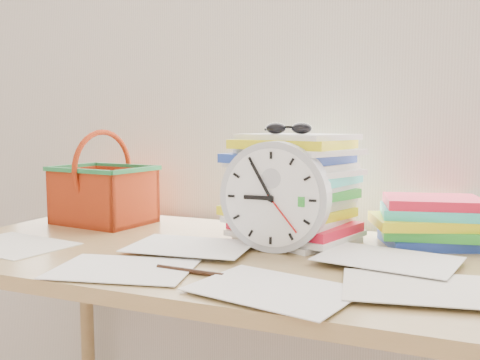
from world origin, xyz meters
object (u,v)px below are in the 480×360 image
at_px(desk, 227,282).
at_px(paper_stack, 294,187).
at_px(book_stack, 431,222).
at_px(clock, 275,197).
at_px(basket, 103,178).

height_order(desk, paper_stack, paper_stack).
bearing_deg(desk, book_stack, 28.87).
bearing_deg(clock, paper_stack, 88.47).
distance_m(desk, book_stack, 0.51).
bearing_deg(book_stack, clock, -148.58).
bearing_deg(desk, basket, 159.81).
height_order(paper_stack, clock, paper_stack).
bearing_deg(basket, paper_stack, 7.09).
bearing_deg(paper_stack, basket, 179.49).
relative_size(paper_stack, book_stack, 1.13).
xyz_separation_m(clock, basket, (-0.57, 0.14, 0.01)).
distance_m(desk, basket, 0.54).
height_order(desk, book_stack, book_stack).
bearing_deg(desk, clock, 19.97).
xyz_separation_m(desk, basket, (-0.47, 0.17, 0.21)).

